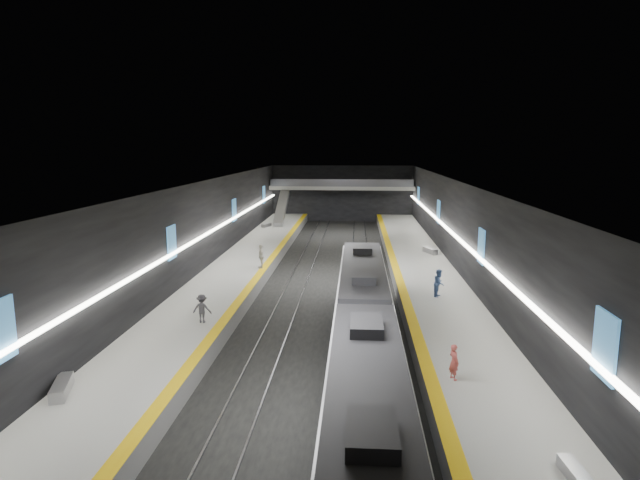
# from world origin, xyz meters

# --- Properties ---
(ground) EXTENTS (70.00, 70.00, 0.00)m
(ground) POSITION_xyz_m (0.00, 0.00, 0.00)
(ground) COLOR black
(ground) RESTS_ON ground
(ceiling) EXTENTS (20.00, 70.00, 0.04)m
(ceiling) POSITION_xyz_m (0.00, 0.00, 8.00)
(ceiling) COLOR beige
(ceiling) RESTS_ON wall_left
(wall_left) EXTENTS (0.04, 70.00, 8.00)m
(wall_left) POSITION_xyz_m (-10.00, 0.00, 4.00)
(wall_left) COLOR black
(wall_left) RESTS_ON ground
(wall_right) EXTENTS (0.04, 70.00, 8.00)m
(wall_right) POSITION_xyz_m (10.00, 0.00, 4.00)
(wall_right) COLOR black
(wall_right) RESTS_ON ground
(wall_back) EXTENTS (20.00, 0.04, 8.00)m
(wall_back) POSITION_xyz_m (0.00, 35.00, 4.00)
(wall_back) COLOR black
(wall_back) RESTS_ON ground
(platform_left) EXTENTS (5.00, 70.00, 1.00)m
(platform_left) POSITION_xyz_m (-7.50, 0.00, 0.50)
(platform_left) COLOR slate
(platform_left) RESTS_ON ground
(tile_surface_left) EXTENTS (5.00, 70.00, 0.02)m
(tile_surface_left) POSITION_xyz_m (-7.50, 0.00, 1.01)
(tile_surface_left) COLOR #B6B7B1
(tile_surface_left) RESTS_ON platform_left
(tactile_strip_left) EXTENTS (0.60, 70.00, 0.02)m
(tactile_strip_left) POSITION_xyz_m (-5.30, 0.00, 1.02)
(tactile_strip_left) COLOR yellow
(tactile_strip_left) RESTS_ON platform_left
(platform_right) EXTENTS (5.00, 70.00, 1.00)m
(platform_right) POSITION_xyz_m (7.50, 0.00, 0.50)
(platform_right) COLOR slate
(platform_right) RESTS_ON ground
(tile_surface_right) EXTENTS (5.00, 70.00, 0.02)m
(tile_surface_right) POSITION_xyz_m (7.50, 0.00, 1.01)
(tile_surface_right) COLOR #B6B7B1
(tile_surface_right) RESTS_ON platform_right
(tactile_strip_right) EXTENTS (0.60, 70.00, 0.02)m
(tactile_strip_right) POSITION_xyz_m (5.30, 0.00, 1.02)
(tactile_strip_right) COLOR yellow
(tactile_strip_right) RESTS_ON platform_right
(rails) EXTENTS (6.52, 70.00, 0.12)m
(rails) POSITION_xyz_m (-0.00, 0.00, 0.06)
(rails) COLOR gray
(rails) RESTS_ON ground
(train) EXTENTS (2.69, 30.05, 3.60)m
(train) POSITION_xyz_m (2.50, -18.81, 2.20)
(train) COLOR #0E1134
(train) RESTS_ON ground
(ad_posters) EXTENTS (19.94, 53.50, 2.20)m
(ad_posters) POSITION_xyz_m (-0.00, 1.00, 4.50)
(ad_posters) COLOR teal
(ad_posters) RESTS_ON wall_left
(cove_light_left) EXTENTS (0.25, 68.60, 0.12)m
(cove_light_left) POSITION_xyz_m (-9.80, 0.00, 3.80)
(cove_light_left) COLOR white
(cove_light_left) RESTS_ON wall_left
(cove_light_right) EXTENTS (0.25, 68.60, 0.12)m
(cove_light_right) POSITION_xyz_m (9.80, 0.00, 3.80)
(cove_light_right) COLOR white
(cove_light_right) RESTS_ON wall_right
(mezzanine_bridge) EXTENTS (20.00, 3.00, 1.50)m
(mezzanine_bridge) POSITION_xyz_m (0.00, 32.93, 5.04)
(mezzanine_bridge) COLOR gray
(mezzanine_bridge) RESTS_ON wall_left
(escalator) EXTENTS (1.20, 7.50, 3.92)m
(escalator) POSITION_xyz_m (-7.50, 26.00, 2.90)
(escalator) COLOR #99999E
(escalator) RESTS_ON platform_left
(bench_left_near) EXTENTS (1.17, 2.11, 0.50)m
(bench_left_near) POSITION_xyz_m (-9.50, -22.43, 1.25)
(bench_left_near) COLOR #99999E
(bench_left_near) RESTS_ON platform_left
(bench_left_far) EXTENTS (1.03, 1.82, 0.43)m
(bench_left_far) POSITION_xyz_m (-8.84, 22.19, 1.21)
(bench_left_far) COLOR #99999E
(bench_left_far) RESTS_ON platform_left
(bench_right_near) EXTENTS (0.59, 1.71, 0.41)m
(bench_right_near) POSITION_xyz_m (8.59, -26.88, 1.21)
(bench_right_near) COLOR #99999E
(bench_right_near) RESTS_ON platform_right
(bench_right_far) EXTENTS (1.23, 2.05, 0.48)m
(bench_right_far) POSITION_xyz_m (8.88, 7.16, 1.24)
(bench_right_far) COLOR #99999E
(bench_right_far) RESTS_ON platform_right
(passenger_right_a) EXTENTS (0.57, 0.66, 1.54)m
(passenger_right_a) POSITION_xyz_m (6.23, -20.06, 1.77)
(passenger_right_a) COLOR #C44E49
(passenger_right_a) RESTS_ON platform_right
(passenger_right_b) EXTENTS (0.97, 1.08, 1.81)m
(passenger_right_b) POSITION_xyz_m (7.50, -7.38, 1.91)
(passenger_right_b) COLOR #4E6DAA
(passenger_right_b) RESTS_ON platform_right
(passenger_left_a) EXTENTS (0.77, 1.23, 1.96)m
(passenger_left_a) POSITION_xyz_m (-5.52, 0.02, 1.98)
(passenger_left_a) COLOR beige
(passenger_left_a) RESTS_ON platform_left
(passenger_left_b) EXTENTS (1.06, 0.64, 1.60)m
(passenger_left_b) POSITION_xyz_m (-6.39, -13.57, 1.80)
(passenger_left_b) COLOR #3D3C44
(passenger_left_b) RESTS_ON platform_left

